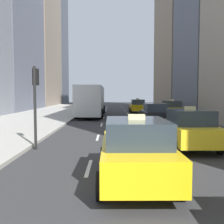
{
  "coord_description": "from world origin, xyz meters",
  "views": [
    {
      "loc": [
        0.52,
        -0.39,
        2.4
      ],
      "look_at": [
        0.59,
        13.18,
        1.48
      ],
      "focal_mm": 42.0,
      "sensor_mm": 36.0,
      "label": 1
    }
  ],
  "objects_px": {
    "taxi_third": "(137,106)",
    "sedan_black_near": "(155,114)",
    "taxi_second": "(171,109)",
    "traffic_light_pole": "(35,94)",
    "taxi_lead": "(136,150)",
    "taxi_fourth": "(188,128)",
    "city_bus": "(91,100)"
  },
  "relations": [
    {
      "from": "taxi_lead",
      "to": "taxi_second",
      "type": "bearing_deg",
      "value": 74.37
    },
    {
      "from": "taxi_third",
      "to": "taxi_fourth",
      "type": "relative_size",
      "value": 1.0
    },
    {
      "from": "taxi_second",
      "to": "traffic_light_pole",
      "type": "relative_size",
      "value": 1.22
    },
    {
      "from": "taxi_third",
      "to": "taxi_second",
      "type": "bearing_deg",
      "value": -67.95
    },
    {
      "from": "taxi_lead",
      "to": "taxi_fourth",
      "type": "height_order",
      "value": "same"
    },
    {
      "from": "taxi_lead",
      "to": "sedan_black_near",
      "type": "distance_m",
      "value": 13.78
    },
    {
      "from": "taxi_lead",
      "to": "taxi_second",
      "type": "relative_size",
      "value": 1.0
    },
    {
      "from": "taxi_second",
      "to": "taxi_third",
      "type": "height_order",
      "value": "same"
    },
    {
      "from": "taxi_fourth",
      "to": "traffic_light_pole",
      "type": "bearing_deg",
      "value": -177.98
    },
    {
      "from": "taxi_second",
      "to": "traffic_light_pole",
      "type": "xyz_separation_m",
      "value": [
        -9.55,
        -15.73,
        1.53
      ]
    },
    {
      "from": "taxi_fourth",
      "to": "traffic_light_pole",
      "type": "distance_m",
      "value": 6.93
    },
    {
      "from": "taxi_fourth",
      "to": "traffic_light_pole",
      "type": "height_order",
      "value": "traffic_light_pole"
    },
    {
      "from": "taxi_second",
      "to": "taxi_third",
      "type": "bearing_deg",
      "value": 112.05
    },
    {
      "from": "taxi_third",
      "to": "city_bus",
      "type": "xyz_separation_m",
      "value": [
        -5.61,
        -5.06,
        0.91
      ]
    },
    {
      "from": "sedan_black_near",
      "to": "traffic_light_pole",
      "type": "bearing_deg",
      "value": -126.24
    },
    {
      "from": "city_bus",
      "to": "taxi_third",
      "type": "bearing_deg",
      "value": 42.04
    },
    {
      "from": "taxi_second",
      "to": "traffic_light_pole",
      "type": "bearing_deg",
      "value": -121.27
    },
    {
      "from": "taxi_fourth",
      "to": "sedan_black_near",
      "type": "distance_m",
      "value": 8.97
    },
    {
      "from": "taxi_fourth",
      "to": "taxi_third",
      "type": "bearing_deg",
      "value": 90.0
    },
    {
      "from": "taxi_second",
      "to": "traffic_light_pole",
      "type": "height_order",
      "value": "traffic_light_pole"
    },
    {
      "from": "taxi_second",
      "to": "taxi_fourth",
      "type": "bearing_deg",
      "value": -100.25
    },
    {
      "from": "taxi_third",
      "to": "sedan_black_near",
      "type": "relative_size",
      "value": 0.97
    },
    {
      "from": "taxi_third",
      "to": "traffic_light_pole",
      "type": "xyz_separation_m",
      "value": [
        -6.75,
        -22.64,
        1.53
      ]
    },
    {
      "from": "taxi_lead",
      "to": "city_bus",
      "type": "bearing_deg",
      "value": 97.33
    },
    {
      "from": "taxi_lead",
      "to": "sedan_black_near",
      "type": "relative_size",
      "value": 0.97
    },
    {
      "from": "taxi_fourth",
      "to": "taxi_lead",
      "type": "bearing_deg",
      "value": -121.77
    },
    {
      "from": "taxi_fourth",
      "to": "city_bus",
      "type": "xyz_separation_m",
      "value": [
        -5.61,
        17.34,
        0.91
      ]
    },
    {
      "from": "taxi_lead",
      "to": "taxi_fourth",
      "type": "bearing_deg",
      "value": 58.23
    },
    {
      "from": "taxi_lead",
      "to": "traffic_light_pole",
      "type": "bearing_deg",
      "value": 132.68
    },
    {
      "from": "traffic_light_pole",
      "to": "taxi_second",
      "type": "bearing_deg",
      "value": 58.73
    },
    {
      "from": "taxi_third",
      "to": "city_bus",
      "type": "bearing_deg",
      "value": -137.96
    },
    {
      "from": "sedan_black_near",
      "to": "city_bus",
      "type": "relative_size",
      "value": 0.39
    }
  ]
}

